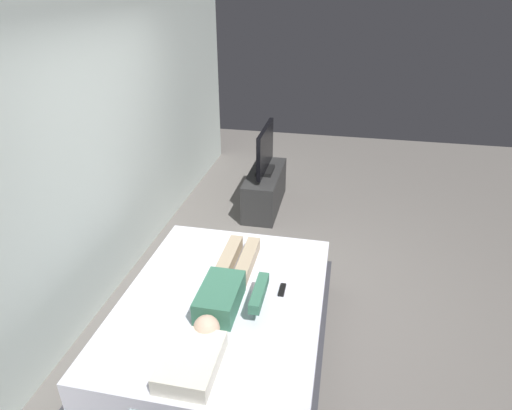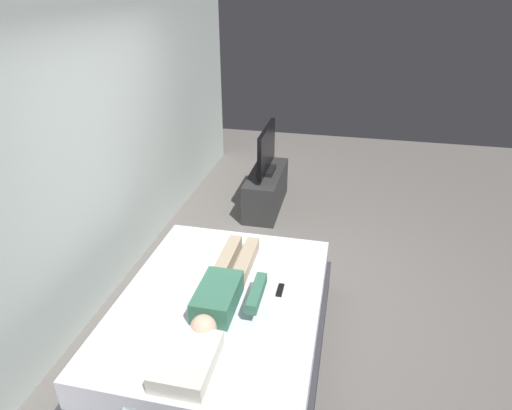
# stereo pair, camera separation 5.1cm
# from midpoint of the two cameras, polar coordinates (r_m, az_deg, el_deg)

# --- Properties ---
(ground_plane) EXTENTS (10.00, 10.00, 0.00)m
(ground_plane) POSITION_cam_midpoint_polar(r_m,az_deg,el_deg) (4.30, 3.36, -11.83)
(ground_plane) COLOR slate
(back_wall) EXTENTS (6.40, 0.10, 2.80)m
(back_wall) POSITION_cam_midpoint_polar(r_m,az_deg,el_deg) (4.47, -16.77, 9.06)
(back_wall) COLOR silver
(back_wall) RESTS_ON ground
(bed) EXTENTS (2.04, 1.59, 0.54)m
(bed) POSITION_cam_midpoint_polar(r_m,az_deg,el_deg) (3.63, -4.12, -15.24)
(bed) COLOR #333338
(bed) RESTS_ON ground
(pillow) EXTENTS (0.48, 0.34, 0.12)m
(pillow) POSITION_cam_midpoint_polar(r_m,az_deg,el_deg) (2.92, -8.37, -19.32)
(pillow) COLOR silver
(pillow) RESTS_ON bed
(person) EXTENTS (1.26, 0.46, 0.18)m
(person) POSITION_cam_midpoint_polar(r_m,az_deg,el_deg) (3.41, -3.65, -10.58)
(person) COLOR #387056
(person) RESTS_ON bed
(remote) EXTENTS (0.15, 0.04, 0.02)m
(remote) POSITION_cam_midpoint_polar(r_m,az_deg,el_deg) (3.50, 3.57, -10.91)
(remote) COLOR black
(remote) RESTS_ON bed
(tv_stand) EXTENTS (1.10, 0.40, 0.50)m
(tv_stand) POSITION_cam_midpoint_polar(r_m,az_deg,el_deg) (5.76, 1.56, 1.97)
(tv_stand) COLOR #2D2D2D
(tv_stand) RESTS_ON ground
(tv) EXTENTS (0.88, 0.20, 0.59)m
(tv) POSITION_cam_midpoint_polar(r_m,az_deg,el_deg) (5.55, 1.63, 6.96)
(tv) COLOR black
(tv) RESTS_ON tv_stand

